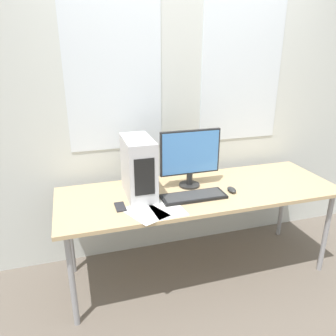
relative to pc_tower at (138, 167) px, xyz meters
name	(u,v)px	position (x,y,z in m)	size (l,w,h in m)	color
ground_plane	(216,301)	(0.47, -0.43, -0.97)	(14.00, 14.00, 0.00)	#665B51
wall_back	(180,102)	(0.47, 0.45, 0.38)	(8.00, 0.07, 2.70)	silver
desk	(200,196)	(0.47, -0.05, -0.27)	(2.17, 0.75, 0.75)	tan
pc_tower	(138,167)	(0.00, 0.00, 0.00)	(0.20, 0.40, 0.44)	silver
monitor_main	(190,156)	(0.42, 0.05, 0.03)	(0.48, 0.16, 0.46)	black
keyboard	(194,196)	(0.37, -0.17, -0.21)	(0.48, 0.18, 0.02)	black
mouse	(232,190)	(0.69, -0.15, -0.20)	(0.06, 0.10, 0.04)	#2D2D2D
cell_phone	(120,207)	(-0.17, -0.16, -0.21)	(0.07, 0.14, 0.01)	#232328
paper_sheet_left	(145,212)	(-0.02, -0.28, -0.22)	(0.31, 0.36, 0.00)	white
paper_sheet_front	(167,208)	(0.13, -0.27, -0.22)	(0.23, 0.31, 0.00)	white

